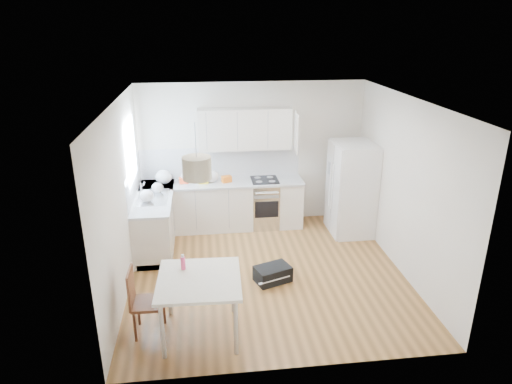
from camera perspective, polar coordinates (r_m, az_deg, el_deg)
floor at (r=7.29m, az=1.45°, el=-10.11°), size 4.20×4.20×0.00m
ceiling at (r=6.34m, az=1.67°, el=11.33°), size 4.20×4.20×0.00m
wall_back at (r=8.67m, az=-0.48°, el=4.77°), size 4.20×0.00×4.20m
wall_left at (r=6.73m, az=-16.43°, el=-0.91°), size 0.00×4.20×4.20m
wall_right at (r=7.29m, az=18.10°, el=0.58°), size 0.00×4.20×4.20m
window_glassblock at (r=7.69m, az=-15.38°, el=5.02°), size 0.02×1.00×1.00m
cabinets_back at (r=8.65m, az=-4.20°, el=-1.73°), size 3.00×0.60×0.88m
cabinets_left at (r=8.13m, az=-12.46°, el=-3.69°), size 0.60×1.80×0.88m
counter_back at (r=8.48m, az=-4.28°, el=1.14°), size 3.02×0.64×0.04m
counter_left at (r=7.96m, az=-12.71°, el=-0.67°), size 0.64×1.82×0.04m
backsplash_back at (r=8.66m, az=-4.43°, el=3.72°), size 3.00×0.01×0.58m
backsplash_left at (r=7.89m, az=-15.01°, el=1.34°), size 0.01×1.80×0.58m
upper_cabinets at (r=8.37m, az=-1.40°, el=7.89°), size 1.70×0.32×0.75m
range_oven at (r=8.71m, az=1.06°, el=-1.49°), size 0.50×0.61×0.88m
sink at (r=7.91m, az=-12.75°, el=-0.70°), size 0.50×0.80×0.16m
refrigerator at (r=8.49m, az=11.94°, el=0.41°), size 0.83×0.86×1.71m
dining_table at (r=5.72m, az=-7.10°, el=-11.44°), size 1.04×1.04×0.79m
dining_chair at (r=5.98m, az=-13.32°, el=-13.18°), size 0.39×0.39×0.91m
drink_bottle at (r=5.84m, az=-9.11°, el=-8.61°), size 0.06×0.06×0.21m
gym_bag at (r=7.04m, az=2.10°, el=-10.18°), size 0.61×0.50×0.24m
pendant_lamp at (r=5.15m, az=-7.41°, el=3.00°), size 0.42×0.42×0.26m
grocery_bag_a at (r=8.48m, az=-11.49°, el=1.85°), size 0.29×0.25×0.26m
grocery_bag_b at (r=8.49m, az=-8.63°, el=1.87°), size 0.23×0.20×0.21m
grocery_bag_c at (r=8.45m, az=-5.61°, el=2.02°), size 0.26×0.22×0.24m
grocery_bag_d at (r=8.08m, az=-12.22°, el=0.52°), size 0.20×0.17×0.18m
grocery_bag_e at (r=7.70m, az=-13.52°, el=-0.47°), size 0.23×0.20×0.21m
snack_orange at (r=8.44m, az=-3.69°, el=1.63°), size 0.20×0.16×0.12m
snack_yellow at (r=8.41m, az=-6.58°, el=1.48°), size 0.19×0.13×0.12m
snack_red at (r=8.46m, az=-9.04°, el=1.44°), size 0.18×0.13×0.11m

